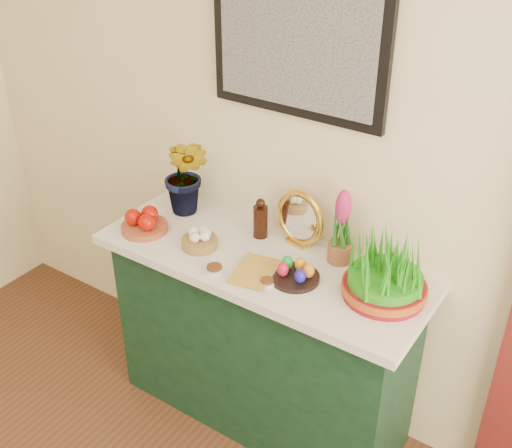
{
  "coord_description": "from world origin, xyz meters",
  "views": [
    {
      "loc": [
        1.04,
        0.19,
        2.36
      ],
      "look_at": [
        -0.14,
        1.95,
        1.07
      ],
      "focal_mm": 45.0,
      "sensor_mm": 36.0,
      "label": 1
    }
  ],
  "objects_px": {
    "hyacinth_green": "(186,163)",
    "book": "(237,267)",
    "sideboard": "(262,343)",
    "mirror": "(300,218)",
    "wheatgrass_sabzeh": "(386,271)"
  },
  "relations": [
    {
      "from": "sideboard",
      "to": "hyacinth_green",
      "type": "distance_m",
      "value": 0.87
    },
    {
      "from": "mirror",
      "to": "book",
      "type": "distance_m",
      "value": 0.34
    },
    {
      "from": "wheatgrass_sabzeh",
      "to": "hyacinth_green",
      "type": "bearing_deg",
      "value": 175.43
    },
    {
      "from": "hyacinth_green",
      "to": "wheatgrass_sabzeh",
      "type": "relative_size",
      "value": 1.58
    },
    {
      "from": "sideboard",
      "to": "wheatgrass_sabzeh",
      "type": "relative_size",
      "value": 4.09
    },
    {
      "from": "mirror",
      "to": "wheatgrass_sabzeh",
      "type": "height_order",
      "value": "wheatgrass_sabzeh"
    },
    {
      "from": "hyacinth_green",
      "to": "mirror",
      "type": "xyz_separation_m",
      "value": [
        0.55,
        0.06,
        -0.13
      ]
    },
    {
      "from": "sideboard",
      "to": "mirror",
      "type": "bearing_deg",
      "value": 68.38
    },
    {
      "from": "hyacinth_green",
      "to": "mirror",
      "type": "bearing_deg",
      "value": -0.23
    },
    {
      "from": "sideboard",
      "to": "book",
      "type": "xyz_separation_m",
      "value": [
        -0.03,
        -0.13,
        0.48
      ]
    },
    {
      "from": "hyacinth_green",
      "to": "book",
      "type": "xyz_separation_m",
      "value": [
        0.44,
        -0.25,
        -0.24
      ]
    },
    {
      "from": "mirror",
      "to": "sideboard",
      "type": "bearing_deg",
      "value": -111.62
    },
    {
      "from": "sideboard",
      "to": "wheatgrass_sabzeh",
      "type": "xyz_separation_m",
      "value": [
        0.52,
        0.03,
        0.58
      ]
    },
    {
      "from": "hyacinth_green",
      "to": "book",
      "type": "distance_m",
      "value": 0.56
    },
    {
      "from": "sideboard",
      "to": "hyacinth_green",
      "type": "bearing_deg",
      "value": 166.91
    }
  ]
}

